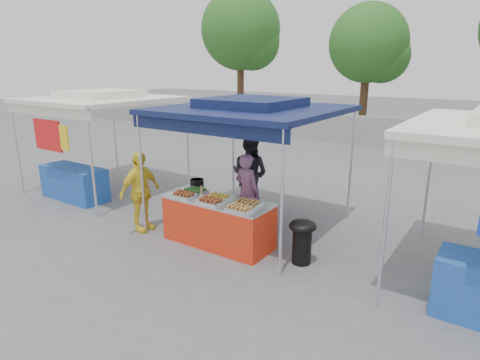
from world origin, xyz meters
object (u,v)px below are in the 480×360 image
Objects in this scene: vendor_woman at (247,192)px; customer_person at (140,192)px; vendor_table at (218,222)px; helper_man at (250,174)px; cooking_pot at (197,183)px; wok_burner at (302,238)px.

vendor_woman is 0.97× the size of customer_person.
vendor_table is 1.13× the size of helper_man.
vendor_table is at bearing 101.56° from helper_man.
vendor_woman is 2.08m from customer_person.
cooking_pot reaches higher than wok_burner.
vendor_woman is (-1.56, 0.72, 0.32)m from wok_burner.
helper_man is (-0.42, 1.69, 0.46)m from vendor_table.
vendor_table is 0.96m from vendor_woman.
wok_burner is 0.43× the size of helper_man.
vendor_table is 1.71m from customer_person.
helper_man is (-2.01, 1.52, 0.44)m from wok_burner.
vendor_table is 1.04m from cooking_pot.
vendor_table is at bearing -159.67° from wok_burner.
vendor_woman is 0.87× the size of helper_man.
wok_burner is 0.48× the size of customer_person.
wok_burner is at bearing -78.52° from customer_person.
helper_man is 1.11× the size of customer_person.
vendor_woman reaches higher than vendor_table.
wok_burner is 1.75m from vendor_woman.
vendor_woman is at bearing 30.48° from cooking_pot.
cooking_pot is 1.11m from customer_person.
customer_person reaches higher than cooking_pot.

